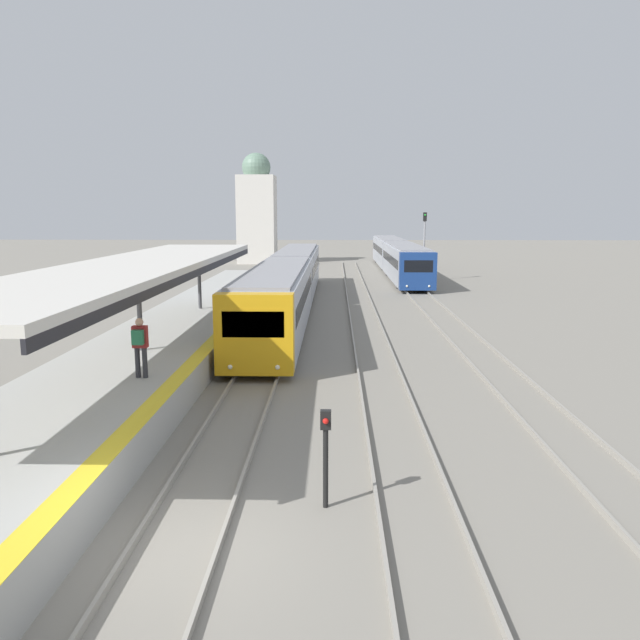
# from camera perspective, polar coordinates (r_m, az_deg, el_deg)

# --- Properties ---
(ground_plane) EXTENTS (240.00, 240.00, 0.00)m
(ground_plane) POSITION_cam_1_polar(r_m,az_deg,el_deg) (11.16, -13.08, -19.83)
(ground_plane) COLOR gray
(track_platform_line) EXTENTS (1.51, 120.00, 0.15)m
(track_platform_line) POSITION_cam_1_polar(r_m,az_deg,el_deg) (11.12, -13.10, -19.49)
(track_platform_line) COLOR gray
(track_platform_line) RESTS_ON ground_plane
(track_middle_line) EXTENTS (1.51, 120.00, 0.15)m
(track_middle_line) POSITION_cam_1_polar(r_m,az_deg,el_deg) (10.92, 9.81, -19.96)
(track_middle_line) COLOR gray
(track_middle_line) RESTS_ON ground_plane
(platform_canopy) EXTENTS (4.00, 22.87, 2.91)m
(platform_canopy) POSITION_cam_1_polar(r_m,az_deg,el_deg) (21.07, -16.25, 4.77)
(platform_canopy) COLOR beige
(platform_canopy) RESTS_ON station_platform
(person_on_platform) EXTENTS (0.40, 0.40, 1.66)m
(person_on_platform) POSITION_cam_1_polar(r_m,az_deg,el_deg) (17.69, -16.14, -2.02)
(person_on_platform) COLOR #2D2D33
(person_on_platform) RESTS_ON station_platform
(train_near) EXTENTS (2.58, 31.36, 3.04)m
(train_near) POSITION_cam_1_polar(r_m,az_deg,el_deg) (35.46, -2.85, 3.62)
(train_near) COLOR gold
(train_near) RESTS_ON ground_plane
(train_far) EXTENTS (2.53, 30.48, 2.96)m
(train_far) POSITION_cam_1_polar(r_m,az_deg,el_deg) (57.87, 7.01, 5.90)
(train_far) COLOR navy
(train_far) RESTS_ON ground_plane
(signal_post_near) EXTENTS (0.20, 0.22, 1.90)m
(signal_post_near) POSITION_cam_1_polar(r_m,az_deg,el_deg) (11.78, 0.52, -11.61)
(signal_post_near) COLOR black
(signal_post_near) RESTS_ON ground_plane
(signal_mast_far) EXTENTS (0.28, 0.29, 5.52)m
(signal_mast_far) POSITION_cam_1_polar(r_m,az_deg,el_deg) (51.25, 9.52, 7.35)
(signal_mast_far) COLOR gray
(signal_mast_far) RESTS_ON ground_plane
(distant_domed_building) EXTENTS (4.05, 4.05, 11.91)m
(distant_domed_building) POSITION_cam_1_polar(r_m,az_deg,el_deg) (69.74, -5.78, 9.86)
(distant_domed_building) COLOR silver
(distant_domed_building) RESTS_ON ground_plane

